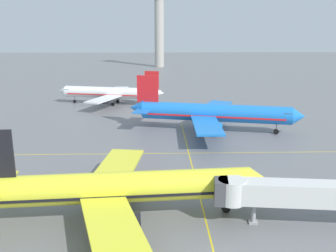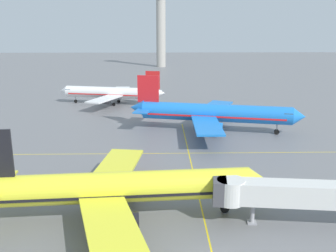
{
  "view_description": "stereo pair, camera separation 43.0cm",
  "coord_description": "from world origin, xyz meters",
  "px_view_note": "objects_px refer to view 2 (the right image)",
  "views": [
    {
      "loc": [
        -5.9,
        -34.06,
        23.42
      ],
      "look_at": [
        -3.88,
        35.17,
        5.03
      ],
      "focal_mm": 41.02,
      "sensor_mm": 36.0,
      "label": 1
    },
    {
      "loc": [
        -5.47,
        -34.07,
        23.42
      ],
      "look_at": [
        -3.88,
        35.17,
        5.03
      ],
      "focal_mm": 41.02,
      "sensor_mm": 36.0,
      "label": 2
    }
  ],
  "objects_px": {
    "airliner_second_row": "(213,113)",
    "control_tower": "(161,22)",
    "jet_bridge": "(287,194)",
    "airliner_front_gate": "(118,188)",
    "airliner_third_row": "(112,93)"
  },
  "relations": [
    {
      "from": "airliner_second_row",
      "to": "jet_bridge",
      "type": "xyz_separation_m",
      "value": [
        3.0,
        -42.18,
        -0.11
      ]
    },
    {
      "from": "airliner_front_gate",
      "to": "control_tower",
      "type": "relative_size",
      "value": 0.88
    },
    {
      "from": "airliner_front_gate",
      "to": "airliner_third_row",
      "type": "height_order",
      "value": "airliner_front_gate"
    },
    {
      "from": "airliner_second_row",
      "to": "control_tower",
      "type": "bearing_deg",
      "value": 94.58
    },
    {
      "from": "jet_bridge",
      "to": "control_tower",
      "type": "relative_size",
      "value": 0.48
    },
    {
      "from": "airliner_second_row",
      "to": "jet_bridge",
      "type": "height_order",
      "value": "airliner_second_row"
    },
    {
      "from": "airliner_second_row",
      "to": "airliner_third_row",
      "type": "bearing_deg",
      "value": 130.61
    },
    {
      "from": "airliner_front_gate",
      "to": "jet_bridge",
      "type": "distance_m",
      "value": 20.35
    },
    {
      "from": "airliner_front_gate",
      "to": "airliner_second_row",
      "type": "distance_m",
      "value": 43.49
    },
    {
      "from": "airliner_second_row",
      "to": "airliner_third_row",
      "type": "distance_m",
      "value": 40.44
    },
    {
      "from": "airliner_third_row",
      "to": "control_tower",
      "type": "bearing_deg",
      "value": 81.75
    },
    {
      "from": "jet_bridge",
      "to": "control_tower",
      "type": "distance_m",
      "value": 180.57
    },
    {
      "from": "airliner_front_gate",
      "to": "jet_bridge",
      "type": "height_order",
      "value": "airliner_front_gate"
    },
    {
      "from": "airliner_front_gate",
      "to": "jet_bridge",
      "type": "relative_size",
      "value": 1.85
    },
    {
      "from": "control_tower",
      "to": "airliner_third_row",
      "type": "bearing_deg",
      "value": -98.25
    }
  ]
}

